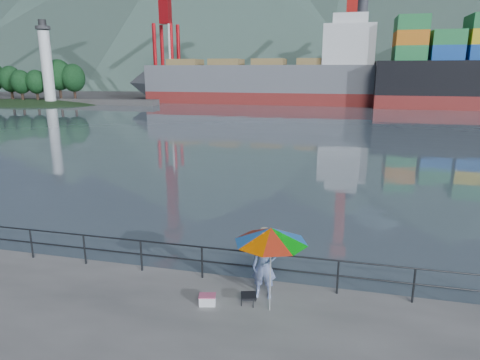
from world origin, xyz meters
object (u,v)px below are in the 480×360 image
(beach_umbrella, at_px, (271,235))
(bulk_carrier, at_px, (276,80))
(fisherman, at_px, (264,266))
(cooler_bag, at_px, (207,300))

(beach_umbrella, bearing_deg, bulk_carrier, 98.99)
(beach_umbrella, xyz_separation_m, bulk_carrier, (-11.62, 73.47, 2.08))
(fisherman, bearing_deg, beach_umbrella, -69.92)
(fisherman, height_order, bulk_carrier, bulk_carrier)
(fisherman, height_order, beach_umbrella, beach_umbrella)
(cooler_bag, bearing_deg, fisherman, 15.52)
(fisherman, relative_size, cooler_bag, 4.29)
(beach_umbrella, distance_m, cooler_bag, 2.60)
(beach_umbrella, relative_size, cooler_bag, 5.30)
(fisherman, xyz_separation_m, beach_umbrella, (0.28, -0.65, 1.18))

